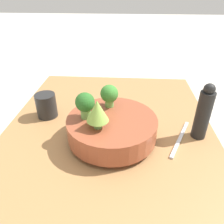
% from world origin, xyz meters
% --- Properties ---
extents(ground_plane, '(6.00, 6.00, 0.00)m').
position_xyz_m(ground_plane, '(0.00, 0.00, 0.00)').
color(ground_plane, beige).
extents(table, '(0.96, 0.66, 0.04)m').
position_xyz_m(table, '(0.00, 0.00, 0.02)').
color(table, '#9E7042').
rests_on(table, ground_plane).
extents(bowl, '(0.26, 0.26, 0.07)m').
position_xyz_m(bowl, '(0.00, -0.01, 0.08)').
color(bowl, brown).
rests_on(bowl, table).
extents(romanesco_piece_far, '(0.06, 0.06, 0.08)m').
position_xyz_m(romanesco_piece_far, '(-0.05, 0.02, 0.16)').
color(romanesco_piece_far, '#609347').
rests_on(romanesco_piece_far, bowl).
extents(broccoli_floret_back, '(0.05, 0.05, 0.08)m').
position_xyz_m(broccoli_floret_back, '(-0.00, 0.06, 0.16)').
color(broccoli_floret_back, '#6BA34C').
rests_on(broccoli_floret_back, bowl).
extents(broccoli_floret_right, '(0.05, 0.05, 0.07)m').
position_xyz_m(broccoli_floret_right, '(0.07, 0.00, 0.15)').
color(broccoli_floret_right, '#6BA34C').
rests_on(broccoli_floret_right, bowl).
extents(cup, '(0.07, 0.07, 0.08)m').
position_xyz_m(cup, '(0.12, 0.22, 0.08)').
color(cup, black).
rests_on(cup, table).
extents(pepper_mill, '(0.04, 0.04, 0.17)m').
position_xyz_m(pepper_mill, '(0.03, -0.27, 0.12)').
color(pepper_mill, black).
rests_on(pepper_mill, table).
extents(fork, '(0.18, 0.09, 0.01)m').
position_xyz_m(fork, '(0.01, -0.22, 0.04)').
color(fork, silver).
rests_on(fork, table).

